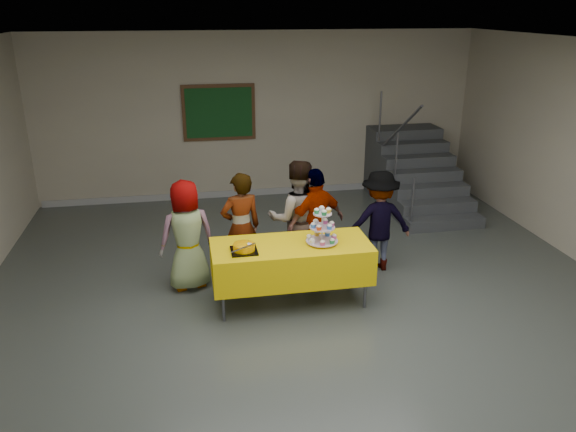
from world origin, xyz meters
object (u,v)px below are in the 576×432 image
at_px(staircase, 413,175).
at_px(noticeboard, 219,113).
at_px(bake_table, 291,261).
at_px(schoolchild_e, 379,221).
at_px(schoolchild_a, 187,235).
at_px(cupcake_stand, 322,229).
at_px(schoolchild_d, 316,224).
at_px(bear_cake, 244,247).
at_px(schoolchild_c, 297,219).
at_px(schoolchild_b, 241,228).

height_order(staircase, noticeboard, noticeboard).
relative_size(bake_table, schoolchild_e, 1.36).
bearing_deg(schoolchild_a, noticeboard, -115.65).
height_order(schoolchild_a, noticeboard, noticeboard).
xyz_separation_m(cupcake_stand, noticeboard, (-0.89, 4.18, 0.66)).
bearing_deg(schoolchild_d, noticeboard, -97.90).
bearing_deg(bake_table, noticeboard, 97.20).
relative_size(bear_cake, schoolchild_d, 0.24).
height_order(cupcake_stand, schoolchild_e, schoolchild_e).
bearing_deg(noticeboard, schoolchild_e, -61.51).
bearing_deg(staircase, bear_cake, -135.43).
bearing_deg(bear_cake, schoolchild_d, 36.83).
bearing_deg(schoolchild_e, cupcake_stand, 39.45).
bearing_deg(noticeboard, schoolchild_c, -77.49).
distance_m(bake_table, schoolchild_e, 1.52).
bearing_deg(schoolchild_a, schoolchild_c, 170.71).
height_order(schoolchild_b, schoolchild_d, schoolchild_d).
bearing_deg(schoolchild_b, staircase, -156.15).
bearing_deg(schoolchild_b, bake_table, 112.13).
xyz_separation_m(schoolchild_c, schoolchild_e, (1.11, -0.06, -0.09)).
bearing_deg(schoolchild_c, schoolchild_d, 156.24).
bearing_deg(bear_cake, cupcake_stand, 4.51).
height_order(bake_table, cupcake_stand, cupcake_stand).
bearing_deg(staircase, cupcake_stand, -127.20).
bearing_deg(staircase, schoolchild_c, -136.57).
height_order(schoolchild_c, schoolchild_e, schoolchild_c).
bearing_deg(schoolchild_c, schoolchild_b, 7.74).
relative_size(bear_cake, schoolchild_b, 0.25).
relative_size(bake_table, schoolchild_b, 1.29).
relative_size(bear_cake, noticeboard, 0.28).
bearing_deg(schoolchild_a, schoolchild_b, 172.34).
height_order(schoolchild_a, staircase, staircase).
xyz_separation_m(schoolchild_c, schoolchild_d, (0.23, -0.12, -0.04)).
bearing_deg(cupcake_stand, staircase, 52.80).
relative_size(schoolchild_d, schoolchild_e, 1.07).
relative_size(schoolchild_c, staircase, 0.65).
bearing_deg(schoolchild_c, bake_table, 77.74).
bearing_deg(schoolchild_d, schoolchild_a, -22.96).
bearing_deg(staircase, schoolchild_a, -146.95).
distance_m(schoolchild_d, staircase, 3.62).
height_order(schoolchild_a, schoolchild_d, schoolchild_d).
height_order(schoolchild_b, schoolchild_c, schoolchild_c).
relative_size(cupcake_stand, schoolchild_c, 0.28).
relative_size(bake_table, schoolchild_c, 1.20).
bearing_deg(schoolchild_b, schoolchild_e, 166.52).
height_order(bake_table, schoolchild_b, schoolchild_b).
relative_size(cupcake_stand, schoolchild_e, 0.32).
xyz_separation_m(schoolchild_b, noticeboard, (-0.01, 3.42, 0.87)).
xyz_separation_m(schoolchild_d, schoolchild_e, (0.88, 0.06, -0.05)).
xyz_separation_m(schoolchild_e, noticeboard, (-1.86, 3.43, 0.91)).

